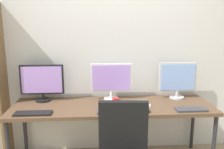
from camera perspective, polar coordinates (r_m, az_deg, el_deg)
The scene contains 11 objects.
wall_back at distance 3.04m, azimuth -0.47°, elevation 5.33°, with size 4.70×0.10×2.60m.
desk at distance 2.77m, azimuth 0.07°, elevation -8.33°, with size 2.30×0.68×0.74m.
monitor_left at distance 2.95m, azimuth -16.51°, elevation -1.65°, with size 0.52×0.18×0.44m.
monitor_center at distance 2.89m, azimuth -0.22°, elevation -1.28°, with size 0.50×0.18×0.45m.
monitor_right at distance 3.05m, azimuth 15.54°, elevation -1.10°, with size 0.46×0.18×0.45m.
keyboard_left at distance 2.61m, azimuth -18.51°, elevation -8.86°, with size 0.38×0.13×0.02m, color black.
keyboard_center at distance 2.53m, azimuth 0.43°, elevation -8.87°, with size 0.36×0.13×0.02m, color #38383D.
keyboard_right at distance 2.72m, azimuth 18.52°, elevation -8.00°, with size 0.33×0.13×0.02m, color #38383D.
computer_mouse at distance 2.57m, azimuth 8.56°, elevation -8.58°, with size 0.06×0.10×0.03m, color black.
laptop_closed at distance 2.77m, azimuth 5.68°, elevation -7.06°, with size 0.32×0.22×0.02m, color silver.
coffee_mug at distance 2.72m, azimuth 0.93°, elevation -6.63°, with size 0.11×0.08×0.09m.
Camera 1 is at (-0.18, -1.99, 1.65)m, focal length 37.92 mm.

